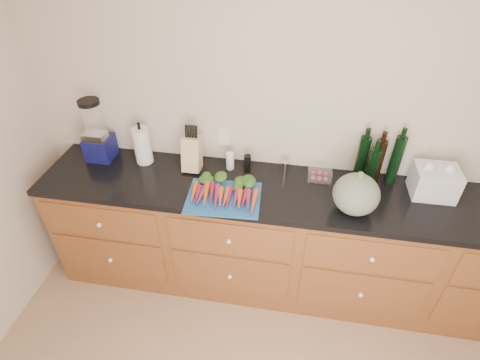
% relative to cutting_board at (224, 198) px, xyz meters
% --- Properties ---
extents(wall_back, '(4.10, 0.05, 2.60)m').
position_rel_cutting_board_xyz_m(wall_back, '(0.51, 0.48, 0.35)').
color(wall_back, beige).
rests_on(wall_back, ground).
extents(cabinets, '(3.60, 0.64, 0.90)m').
position_rel_cutting_board_xyz_m(cabinets, '(0.51, 0.16, -0.50)').
color(cabinets, brown).
rests_on(cabinets, ground).
extents(countertop, '(3.64, 0.62, 0.04)m').
position_rel_cutting_board_xyz_m(countertop, '(0.51, 0.16, -0.03)').
color(countertop, black).
rests_on(countertop, cabinets).
extents(cutting_board, '(0.49, 0.39, 0.01)m').
position_rel_cutting_board_xyz_m(cutting_board, '(0.00, 0.00, 0.00)').
color(cutting_board, '#1C5093').
rests_on(cutting_board, countertop).
extents(carrots, '(0.44, 0.30, 0.06)m').
position_rel_cutting_board_xyz_m(carrots, '(-0.00, 0.03, 0.03)').
color(carrots, '#DB5319').
rests_on(carrots, cutting_board).
extents(squash, '(0.28, 0.28, 0.25)m').
position_rel_cutting_board_xyz_m(squash, '(0.82, 0.03, 0.12)').
color(squash, '#556353').
rests_on(squash, countertop).
extents(blender_appliance, '(0.18, 0.18, 0.46)m').
position_rel_cutting_board_xyz_m(blender_appliance, '(-0.99, 0.32, 0.20)').
color(blender_appliance, '#10124C').
rests_on(blender_appliance, countertop).
extents(paper_towel, '(0.12, 0.12, 0.27)m').
position_rel_cutting_board_xyz_m(paper_towel, '(-0.66, 0.32, 0.13)').
color(paper_towel, white).
rests_on(paper_towel, countertop).
extents(knife_block, '(0.12, 0.12, 0.25)m').
position_rel_cutting_board_xyz_m(knife_block, '(-0.29, 0.30, 0.12)').
color(knife_block, tan).
rests_on(knife_block, countertop).
extents(grinder_salt, '(0.06, 0.06, 0.13)m').
position_rel_cutting_board_xyz_m(grinder_salt, '(-0.02, 0.34, 0.06)').
color(grinder_salt, white).
rests_on(grinder_salt, countertop).
extents(grinder_pepper, '(0.05, 0.05, 0.12)m').
position_rel_cutting_board_xyz_m(grinder_pepper, '(0.10, 0.34, 0.06)').
color(grinder_pepper, black).
rests_on(grinder_pepper, countertop).
extents(canister_chrome, '(0.04, 0.04, 0.10)m').
position_rel_cutting_board_xyz_m(canister_chrome, '(0.37, 0.34, 0.04)').
color(canister_chrome, silver).
rests_on(canister_chrome, countertop).
extents(tomato_box, '(0.16, 0.13, 0.07)m').
position_rel_cutting_board_xyz_m(tomato_box, '(0.61, 0.33, 0.03)').
color(tomato_box, white).
rests_on(tomato_box, countertop).
extents(bottles, '(0.29, 0.15, 0.35)m').
position_rel_cutting_board_xyz_m(bottles, '(0.97, 0.37, 0.15)').
color(bottles, black).
rests_on(bottles, countertop).
extents(grocery_bag, '(0.27, 0.22, 0.20)m').
position_rel_cutting_board_xyz_m(grocery_bag, '(1.33, 0.28, 0.09)').
color(grocery_bag, white).
rests_on(grocery_bag, countertop).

